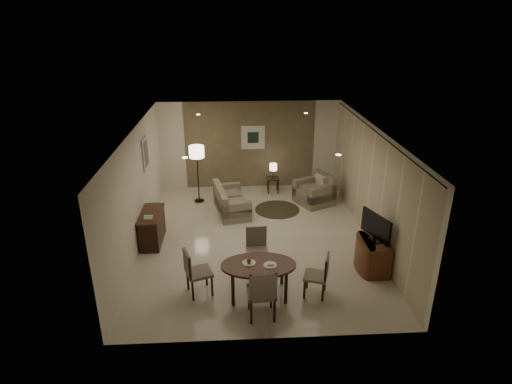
{
  "coord_description": "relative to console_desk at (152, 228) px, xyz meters",
  "views": [
    {
      "loc": [
        -0.55,
        -9.2,
        5.06
      ],
      "look_at": [
        0.0,
        0.2,
        1.15
      ],
      "focal_mm": 30.0,
      "sensor_mm": 36.0,
      "label": 1
    }
  ],
  "objects": [
    {
      "name": "taupe_accent",
      "position": [
        2.49,
        3.48,
        0.98
      ],
      "size": [
        3.96,
        0.03,
        2.7
      ],
      "primitive_type": "cube",
      "color": "#7F6F4F",
      "rests_on": "wall_back"
    },
    {
      "name": "flat_tv",
      "position": [
        4.87,
        -1.5,
        0.65
      ],
      "size": [
        0.36,
        0.85,
        0.6
      ],
      "primitive_type": null,
      "rotation": [
        0.0,
        0.0,
        0.35
      ],
      "color": "black",
      "rests_on": "tv_cabinet"
    },
    {
      "name": "curtain_wall",
      "position": [
        5.17,
        0.0,
        0.95
      ],
      "size": [
        0.08,
        6.7,
        2.58
      ],
      "primitive_type": null,
      "color": "beige",
      "rests_on": "wall_right"
    },
    {
      "name": "chair_right",
      "position": [
        3.49,
        -2.32,
        0.06
      ],
      "size": [
        0.54,
        0.54,
        0.88
      ],
      "primitive_type": null,
      "rotation": [
        0.0,
        0.0,
        -1.89
      ],
      "color": "gray",
      "rests_on": "floor"
    },
    {
      "name": "floor_lamp",
      "position": [
        0.95,
        2.36,
        0.46
      ],
      "size": [
        0.42,
        0.42,
        1.68
      ],
      "primitive_type": null,
      "color": "#FFE5B7",
      "rests_on": "floor"
    },
    {
      "name": "napkin",
      "position": [
        2.61,
        -2.3,
        0.33
      ],
      "size": [
        0.12,
        0.08,
        0.03
      ],
      "primitive_type": "cube",
      "color": "white",
      "rests_on": "plate_b"
    },
    {
      "name": "downlight_nr",
      "position": [
        3.89,
        -1.8,
        2.31
      ],
      "size": [
        0.1,
        0.1,
        0.01
      ],
      "primitive_type": "cylinder",
      "color": "white",
      "rests_on": "ceiling"
    },
    {
      "name": "downlight_fr",
      "position": [
        3.89,
        1.8,
        2.31
      ],
      "size": [
        0.1,
        0.1,
        0.01
      ],
      "primitive_type": "cylinder",
      "color": "white",
      "rests_on": "ceiling"
    },
    {
      "name": "curtain_rod",
      "position": [
        5.17,
        0.0,
        2.27
      ],
      "size": [
        0.03,
        6.8,
        0.03
      ],
      "primitive_type": "cylinder",
      "rotation": [
        1.57,
        0.0,
        0.0
      ],
      "color": "black",
      "rests_on": "wall_right"
    },
    {
      "name": "fruit_apple",
      "position": [
        2.21,
        -2.2,
        0.36
      ],
      "size": [
        0.09,
        0.09,
        0.09
      ],
      "primitive_type": "sphere",
      "color": "#9D3A12",
      "rests_on": "plate_a"
    },
    {
      "name": "chair_near",
      "position": [
        2.41,
        -2.89,
        0.14
      ],
      "size": [
        0.52,
        0.52,
        1.03
      ],
      "primitive_type": null,
      "rotation": [
        0.0,
        0.0,
        3.19
      ],
      "color": "gray",
      "rests_on": "floor"
    },
    {
      "name": "art_left_canvas",
      "position": [
        -0.21,
        1.2,
        1.48
      ],
      "size": [
        0.01,
        0.46,
        0.64
      ],
      "primitive_type": "cube",
      "color": "gray",
      "rests_on": "wall_left"
    },
    {
      "name": "sofa",
      "position": [
        1.9,
        1.58,
        -0.01
      ],
      "size": [
        1.68,
        1.06,
        0.73
      ],
      "primitive_type": null,
      "rotation": [
        0.0,
        0.0,
        1.76
      ],
      "color": "gray",
      "rests_on": "floor"
    },
    {
      "name": "downlight_nl",
      "position": [
        1.09,
        -1.8,
        2.31
      ],
      "size": [
        0.1,
        0.1,
        0.01
      ],
      "primitive_type": "cylinder",
      "color": "white",
      "rests_on": "ceiling"
    },
    {
      "name": "side_table",
      "position": [
        3.17,
        2.94,
        -0.14
      ],
      "size": [
        0.36,
        0.36,
        0.46
      ],
      "primitive_type": null,
      "color": "black",
      "rests_on": "floor"
    },
    {
      "name": "art_left_frame",
      "position": [
        -0.23,
        1.2,
        1.48
      ],
      "size": [
        0.03,
        0.6,
        0.8
      ],
      "primitive_type": "cube",
      "color": "silver",
      "rests_on": "wall_left"
    },
    {
      "name": "telephone",
      "position": [
        0.0,
        -0.3,
        0.43
      ],
      "size": [
        0.2,
        0.14,
        0.09
      ],
      "primitive_type": null,
      "color": "white",
      "rests_on": "console_desk"
    },
    {
      "name": "console_desk",
      "position": [
        0.0,
        0.0,
        0.0
      ],
      "size": [
        0.48,
        1.2,
        0.75
      ],
      "primitive_type": null,
      "color": "#462316",
      "rests_on": "floor"
    },
    {
      "name": "chair_left",
      "position": [
        1.25,
        -2.13,
        0.1
      ],
      "size": [
        0.59,
        0.59,
        0.95
      ],
      "primitive_type": null,
      "rotation": [
        0.0,
        0.0,
        1.9
      ],
      "color": "gray",
      "rests_on": "floor"
    },
    {
      "name": "plate_b",
      "position": [
        2.61,
        -2.3,
        0.31
      ],
      "size": [
        0.26,
        0.26,
        0.02
      ],
      "primitive_type": "cylinder",
      "color": "white",
      "rests_on": "dining_table"
    },
    {
      "name": "round_rug",
      "position": [
        3.17,
        1.64,
        -0.37
      ],
      "size": [
        1.25,
        1.25,
        0.01
      ],
      "primitive_type": "cylinder",
      "color": "#423C25",
      "rests_on": "floor"
    },
    {
      "name": "art_back_frame",
      "position": [
        2.59,
        3.46,
        1.23
      ],
      "size": [
        0.72,
        0.03,
        0.72
      ],
      "primitive_type": "cube",
      "color": "silver",
      "rests_on": "wall_back"
    },
    {
      "name": "art_back_canvas",
      "position": [
        2.59,
        3.44,
        1.23
      ],
      "size": [
        0.34,
        0.01,
        0.34
      ],
      "primitive_type": "cube",
      "color": "black",
      "rests_on": "wall_back"
    },
    {
      "name": "downlight_fl",
      "position": [
        1.09,
        1.8,
        2.31
      ],
      "size": [
        0.1,
        0.1,
        0.01
      ],
      "primitive_type": "cylinder",
      "color": "white",
      "rests_on": "ceiling"
    },
    {
      "name": "armchair",
      "position": [
        4.28,
        2.03,
        0.05
      ],
      "size": [
        1.22,
        1.25,
        0.85
      ],
      "primitive_type": null,
      "rotation": [
        0.0,
        0.0,
        -1.12
      ],
      "color": "gray",
      "rests_on": "floor"
    },
    {
      "name": "dining_table",
      "position": [
        2.39,
        -2.25,
        -0.04
      ],
      "size": [
        1.44,
        0.9,
        0.68
      ],
      "primitive_type": null,
      "color": "#462316",
      "rests_on": "floor"
    },
    {
      "name": "tv_cabinet",
      "position": [
        4.89,
        -1.5,
        -0.03
      ],
      "size": [
        0.48,
        0.9,
        0.7
      ],
      "primitive_type": null,
      "color": "brown",
      "rests_on": "floor"
    },
    {
      "name": "room_shell",
      "position": [
        2.49,
        0.4,
        0.98
      ],
      "size": [
        5.5,
        7.0,
        2.7
      ],
      "color": "beige",
      "rests_on": "ground"
    },
    {
      "name": "chair_far",
      "position": [
        2.43,
        -1.42,
        0.1
      ],
      "size": [
        0.49,
        0.49,
        0.94
      ],
      "primitive_type": null,
      "rotation": [
        0.0,
        0.0,
        0.07
      ],
      "color": "gray",
      "rests_on": "floor"
    },
    {
      "name": "table_lamp",
      "position": [
        3.17,
        2.94,
        0.34
      ],
      "size": [
        0.22,
        0.22,
        0.5
      ],
      "primitive_type": null,
      "color": "#FFEAC1",
      "rests_on": "side_table"
    },
    {
      "name": "plate_a",
      "position": [
        2.21,
        -2.2,
        0.31
      ],
      "size": [
        0.26,
        0.26,
        0.02
      ],
      "primitive_type": "cylinder",
      "color": "white",
      "rests_on": "dining_table"
    }
  ]
}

